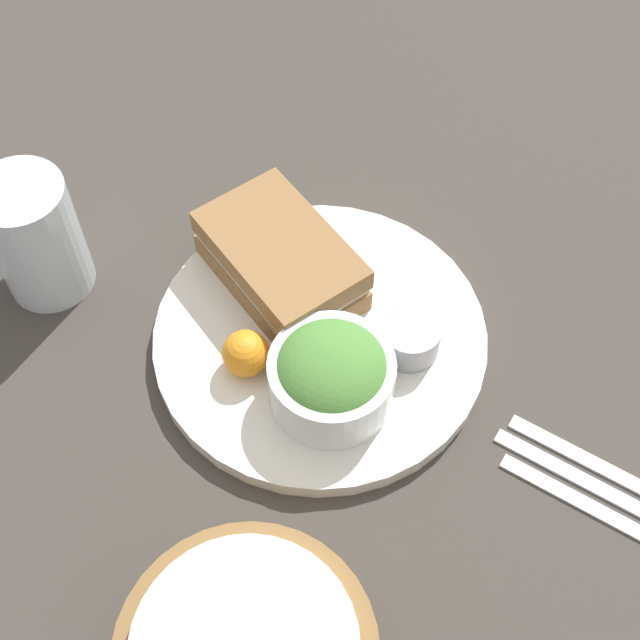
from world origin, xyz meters
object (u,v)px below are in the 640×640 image
Objects in this scene: plate at (320,338)px; spoon at (598,510)px; salad_bowl at (331,376)px; sandwich at (281,261)px; drink_glass at (36,237)px; fork at (615,474)px; dressing_cup at (410,338)px; knife at (607,492)px.

plate is 1.76× the size of spoon.
sandwich is at bearing -23.98° from salad_bowl.
sandwich is 0.21m from drink_glass.
salad_bowl is at bearing -164.10° from fork.
plate is 0.27m from spoon.
dressing_cup is 0.42× the size of drink_glass.
drink_glass is at bearing 42.37° from sandwich.
spoon is at bearing -169.80° from plate.
drink_glass is at bearing -170.27° from fork.
dressing_cup reaches higher than knife.
dressing_cup reaches higher than spoon.
dressing_cup is 0.27× the size of knife.
spoon is (-0.21, -0.08, -0.04)m from salad_bowl.
dressing_cup is at bearing -100.08° from salad_bowl.
plate is 0.27m from fork.
spoon is (-0.01, 0.03, 0.00)m from fork.
dressing_cup is at bearing -149.11° from drink_glass.
salad_bowl is 2.00× the size of dressing_cup.
salad_bowl is 0.54× the size of knife.
salad_bowl is at bearing 79.92° from dressing_cup.
spoon is at bearing -90.00° from knife.
drink_glass is (0.22, 0.13, 0.05)m from plate.
knife is at bearing -90.00° from fork.
sandwich is 3.07× the size of dressing_cup.
spoon is (-0.26, -0.05, -0.01)m from plate.
sandwich is 0.33m from spoon.
knife is 0.02m from spoon.
plate reaches higher than fork.
plate is 0.27m from knife.
sandwich is at bearing 174.61° from knife.
fork is at bearing -168.17° from sandwich.
knife is at bearing -173.68° from dressing_cup.
plate is 2.38× the size of drink_glass.
salad_bowl is at bearing -161.28° from drink_glass.
drink_glass reaches higher than spoon.
drink_glass reaches higher than fork.
spoon is (-0.20, -0.00, -0.03)m from dressing_cup.
spoon is at bearing -178.82° from dressing_cup.
knife and spoon have the same top height.
fork is at bearing 90.00° from spoon.
dressing_cup is 0.20m from fork.
drink_glass reaches higher than salad_bowl.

